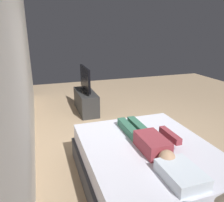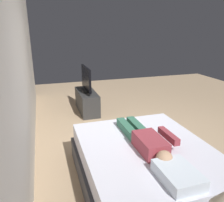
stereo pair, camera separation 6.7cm
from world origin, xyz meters
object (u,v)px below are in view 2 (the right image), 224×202
at_px(tv, 86,80).
at_px(person, 146,140).
at_px(pillow, 178,175).
at_px(remote, 168,135).
at_px(tv_stand, 87,101).
at_px(bed, 146,166).

bearing_deg(tv, person, -176.23).
height_order(pillow, remote, pillow).
height_order(pillow, tv_stand, pillow).
xyz_separation_m(bed, remote, (0.18, -0.41, 0.29)).
height_order(bed, person, person).
xyz_separation_m(bed, pillow, (-0.67, -0.00, 0.34)).
relative_size(bed, pillow, 4.14).
bearing_deg(pillow, tv, 2.95).
bearing_deg(person, tv_stand, 3.77).
bearing_deg(bed, tv, 3.64).
distance_m(tv_stand, tv, 0.53).
bearing_deg(tv, tv_stand, 180.00).
xyz_separation_m(tv_stand, tv, (0.00, 0.00, 0.53)).
height_order(bed, pillow, pillow).
height_order(remote, tv_stand, remote).
xyz_separation_m(bed, tv, (2.87, 0.18, 0.52)).
height_order(person, tv_stand, person).
xyz_separation_m(person, remote, (0.15, -0.40, -0.07)).
distance_m(person, tv, 2.85).
distance_m(bed, tv, 2.92).
xyz_separation_m(person, tv_stand, (2.84, 0.19, -0.37)).
relative_size(remote, tv, 0.17).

